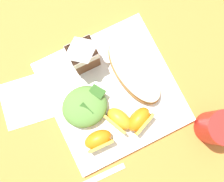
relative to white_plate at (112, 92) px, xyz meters
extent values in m
plane|color=#C67A33|center=(0.00, 0.00, -0.01)|extent=(3.00, 3.00, 0.00)
cube|color=white|center=(0.00, 0.00, 0.00)|extent=(0.28, 0.28, 0.02)
ellipsoid|color=#B77F42|center=(0.06, 0.02, 0.02)|extent=(0.10, 0.18, 0.03)
ellipsoid|color=brown|center=(0.06, 0.02, 0.03)|extent=(0.09, 0.16, 0.01)
ellipsoid|color=beige|center=(0.06, 0.02, 0.04)|extent=(0.10, 0.17, 0.01)
ellipsoid|color=#5B8E3D|center=(-0.07, -0.01, 0.03)|extent=(0.10, 0.09, 0.04)
cube|color=#336023|center=(-0.07, -0.02, 0.04)|extent=(0.03, 0.04, 0.02)
cube|color=#336023|center=(-0.03, 0.01, 0.04)|extent=(0.04, 0.04, 0.01)
cube|color=#336023|center=(-0.06, 0.01, 0.04)|extent=(0.04, 0.04, 0.01)
cube|color=#336023|center=(-0.04, 0.01, 0.04)|extent=(0.03, 0.03, 0.02)
cube|color=brown|center=(-0.02, 0.09, 0.05)|extent=(0.06, 0.04, 0.09)
cube|color=white|center=(-0.02, 0.09, 0.08)|extent=(0.06, 0.05, 0.03)
pyramid|color=white|center=(-0.02, 0.09, 0.11)|extent=(0.06, 0.04, 0.02)
ellipsoid|color=orange|center=(-0.07, -0.08, 0.03)|extent=(0.06, 0.04, 0.04)
cube|color=gold|center=(-0.07, -0.10, 0.03)|extent=(0.06, 0.01, 0.03)
ellipsoid|color=orange|center=(-0.01, -0.06, 0.03)|extent=(0.06, 0.07, 0.04)
cube|color=gold|center=(-0.03, -0.07, 0.03)|extent=(0.03, 0.05, 0.03)
ellipsoid|color=orange|center=(0.02, -0.08, 0.03)|extent=(0.07, 0.06, 0.04)
cube|color=gold|center=(0.03, -0.10, 0.03)|extent=(0.05, 0.03, 0.03)
cube|color=white|center=(-0.19, 0.07, -0.01)|extent=(0.13, 0.13, 0.00)
cube|color=silver|center=(-0.13, -0.16, -0.01)|extent=(0.17, 0.02, 0.01)
cylinder|color=red|center=(0.16, -0.17, 0.04)|extent=(0.07, 0.07, 0.09)
camera|label=1|loc=(-0.04, -0.07, 0.60)|focal=42.24mm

